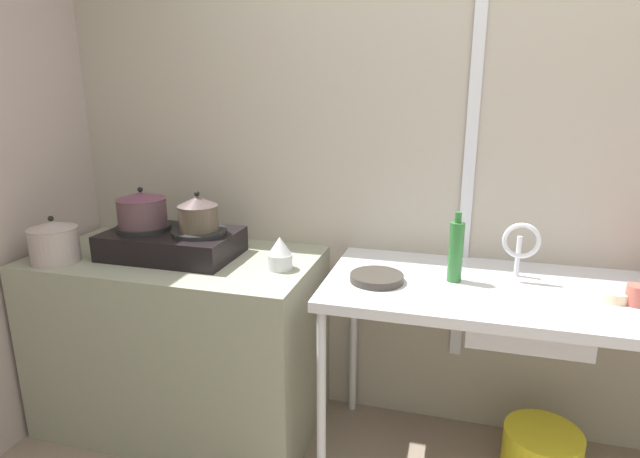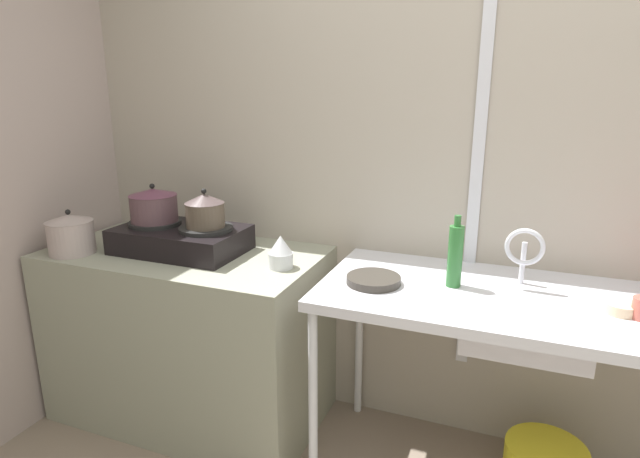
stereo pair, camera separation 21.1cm
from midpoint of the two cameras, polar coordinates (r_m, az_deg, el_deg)
wall_back at (r=2.35m, az=21.42°, el=5.32°), size 4.79×0.10×2.43m
wall_metal_strip at (r=2.27m, az=19.69°, el=8.30°), size 0.05×0.01×1.95m
counter_concrete at (r=2.62m, az=-11.92°, el=-11.30°), size 1.28×0.67×0.85m
counter_sink at (r=2.10m, az=25.75°, el=-8.51°), size 1.62×0.67×0.85m
stove at (r=2.44m, az=-12.73°, el=-1.04°), size 0.58×0.36×0.13m
pot_on_left_burner at (r=2.49m, az=-15.60°, el=2.56°), size 0.22×0.22×0.18m
pot_on_right_burner at (r=2.33m, az=-10.08°, el=2.02°), size 0.18×0.18×0.17m
pot_beside_stove at (r=2.57m, az=-23.73°, el=-0.53°), size 0.21×0.21×0.21m
percolator at (r=2.17m, az=-1.59°, el=-2.62°), size 0.10×0.10×0.14m
sink_basin at (r=2.07m, az=24.56°, el=-9.59°), size 0.43×0.31×0.17m
faucet at (r=2.11m, az=24.35°, el=-2.12°), size 0.14×0.08×0.24m
frying_pan at (r=2.03m, az=8.91°, el=-5.63°), size 0.21×0.21×0.03m
small_bowl_on_drainboard at (r=2.09m, az=32.81°, el=-7.41°), size 0.11×0.11×0.04m
bottle_by_sink at (r=2.05m, az=17.58°, el=-2.84°), size 0.06×0.06×0.28m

